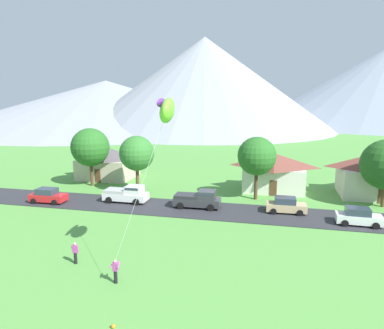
{
  "coord_description": "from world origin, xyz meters",
  "views": [
    {
      "loc": [
        6.31,
        -11.51,
        12.12
      ],
      "look_at": [
        0.02,
        15.25,
        7.03
      ],
      "focal_mm": 33.41,
      "sensor_mm": 36.0,
      "label": 1
    }
  ],
  "objects_px": {
    "parked_car_tan_west_end": "(286,205)",
    "house_right_center": "(108,162)",
    "house_leftmost": "(376,174)",
    "soccer_ball": "(113,326)",
    "house_left_center": "(274,171)",
    "tree_near_left": "(257,156)",
    "tree_center": "(137,153)",
    "pickup_truck_white_west_side": "(127,194)",
    "parked_car_red_mid_east": "(48,196)",
    "kite_flyer_with_kite": "(165,114)",
    "parked_car_white_mid_west": "(359,217)",
    "watcher_person": "(75,252)",
    "tree_left_of_center": "(90,147)",
    "pickup_truck_charcoal_east_side": "(198,199)"
  },
  "relations": [
    {
      "from": "parked_car_red_mid_east",
      "to": "kite_flyer_with_kite",
      "type": "height_order",
      "value": "kite_flyer_with_kite"
    },
    {
      "from": "house_left_center",
      "to": "soccer_ball",
      "type": "relative_size",
      "value": 35.4
    },
    {
      "from": "parked_car_white_mid_west",
      "to": "soccer_ball",
      "type": "height_order",
      "value": "parked_car_white_mid_west"
    },
    {
      "from": "parked_car_tan_west_end",
      "to": "kite_flyer_with_kite",
      "type": "relative_size",
      "value": 0.35
    },
    {
      "from": "tree_center",
      "to": "pickup_truck_charcoal_east_side",
      "type": "distance_m",
      "value": 11.15
    },
    {
      "from": "tree_center",
      "to": "watcher_person",
      "type": "bearing_deg",
      "value": -81.15
    },
    {
      "from": "house_left_center",
      "to": "pickup_truck_white_west_side",
      "type": "height_order",
      "value": "house_left_center"
    },
    {
      "from": "house_right_center",
      "to": "watcher_person",
      "type": "bearing_deg",
      "value": -68.44
    },
    {
      "from": "house_right_center",
      "to": "tree_center",
      "type": "bearing_deg",
      "value": -43.4
    },
    {
      "from": "watcher_person",
      "to": "pickup_truck_white_west_side",
      "type": "bearing_deg",
      "value": 99.68
    },
    {
      "from": "house_left_center",
      "to": "tree_near_left",
      "type": "distance_m",
      "value": 6.09
    },
    {
      "from": "parked_car_tan_west_end",
      "to": "house_right_center",
      "type": "bearing_deg",
      "value": 156.0
    },
    {
      "from": "pickup_truck_charcoal_east_side",
      "to": "kite_flyer_with_kite",
      "type": "bearing_deg",
      "value": -85.89
    },
    {
      "from": "parked_car_tan_west_end",
      "to": "parked_car_white_mid_west",
      "type": "xyz_separation_m",
      "value": [
        6.77,
        -2.26,
        0.0
      ]
    },
    {
      "from": "house_leftmost",
      "to": "pickup_truck_charcoal_east_side",
      "type": "bearing_deg",
      "value": -154.19
    },
    {
      "from": "parked_car_red_mid_east",
      "to": "pickup_truck_white_west_side",
      "type": "xyz_separation_m",
      "value": [
        9.0,
        2.28,
        0.19
      ]
    },
    {
      "from": "parked_car_white_mid_west",
      "to": "soccer_ball",
      "type": "xyz_separation_m",
      "value": [
        -16.2,
        -20.04,
        -0.75
      ]
    },
    {
      "from": "parked_car_tan_west_end",
      "to": "pickup_truck_white_west_side",
      "type": "relative_size",
      "value": 0.82
    },
    {
      "from": "tree_near_left",
      "to": "pickup_truck_charcoal_east_side",
      "type": "distance_m",
      "value": 9.0
    },
    {
      "from": "parked_car_white_mid_west",
      "to": "pickup_truck_white_west_side",
      "type": "relative_size",
      "value": 0.82
    },
    {
      "from": "kite_flyer_with_kite",
      "to": "tree_near_left",
      "type": "bearing_deg",
      "value": 76.46
    },
    {
      "from": "parked_car_red_mid_east",
      "to": "parked_car_white_mid_west",
      "type": "bearing_deg",
      "value": 0.3
    },
    {
      "from": "parked_car_red_mid_east",
      "to": "pickup_truck_charcoal_east_side",
      "type": "height_order",
      "value": "pickup_truck_charcoal_east_side"
    },
    {
      "from": "parked_car_red_mid_east",
      "to": "watcher_person",
      "type": "bearing_deg",
      "value": -49.04
    },
    {
      "from": "house_leftmost",
      "to": "kite_flyer_with_kite",
      "type": "xyz_separation_m",
      "value": [
        -19.43,
        -25.31,
        8.28
      ]
    },
    {
      "from": "house_leftmost",
      "to": "soccer_ball",
      "type": "bearing_deg",
      "value": -122.73
    },
    {
      "from": "house_right_center",
      "to": "parked_car_red_mid_east",
      "type": "distance_m",
      "value": 14.32
    },
    {
      "from": "tree_center",
      "to": "soccer_ball",
      "type": "bearing_deg",
      "value": -70.92
    },
    {
      "from": "tree_near_left",
      "to": "pickup_truck_charcoal_east_side",
      "type": "bearing_deg",
      "value": -139.72
    },
    {
      "from": "soccer_ball",
      "to": "house_right_center",
      "type": "bearing_deg",
      "value": 116.54
    },
    {
      "from": "house_left_center",
      "to": "tree_near_left",
      "type": "xyz_separation_m",
      "value": [
        -2.06,
        -5.03,
        2.75
      ]
    },
    {
      "from": "house_right_center",
      "to": "watcher_person",
      "type": "xyz_separation_m",
      "value": [
        10.93,
        -27.67,
        -1.57
      ]
    },
    {
      "from": "house_right_center",
      "to": "pickup_truck_white_west_side",
      "type": "height_order",
      "value": "house_right_center"
    },
    {
      "from": "house_left_center",
      "to": "tree_near_left",
      "type": "height_order",
      "value": "tree_near_left"
    },
    {
      "from": "house_right_center",
      "to": "parked_car_tan_west_end",
      "type": "relative_size",
      "value": 1.99
    },
    {
      "from": "house_leftmost",
      "to": "parked_car_white_mid_west",
      "type": "distance_m",
      "value": 12.7
    },
    {
      "from": "tree_left_of_center",
      "to": "house_leftmost",
      "type": "bearing_deg",
      "value": 4.63
    },
    {
      "from": "tree_center",
      "to": "parked_car_red_mid_east",
      "type": "distance_m",
      "value": 11.76
    },
    {
      "from": "house_right_center",
      "to": "soccer_ball",
      "type": "distance_m",
      "value": 38.16
    },
    {
      "from": "tree_left_of_center",
      "to": "parked_car_red_mid_east",
      "type": "height_order",
      "value": "tree_left_of_center"
    },
    {
      "from": "tree_near_left",
      "to": "watcher_person",
      "type": "relative_size",
      "value": 4.58
    },
    {
      "from": "house_leftmost",
      "to": "tree_center",
      "type": "height_order",
      "value": "tree_center"
    },
    {
      "from": "tree_center",
      "to": "parked_car_white_mid_west",
      "type": "xyz_separation_m",
      "value": [
        25.45,
        -6.69,
        -4.31
      ]
    },
    {
      "from": "tree_left_of_center",
      "to": "pickup_truck_white_west_side",
      "type": "relative_size",
      "value": 1.56
    },
    {
      "from": "tree_center",
      "to": "parked_car_red_mid_east",
      "type": "bearing_deg",
      "value": -141.12
    },
    {
      "from": "house_right_center",
      "to": "tree_center",
      "type": "height_order",
      "value": "tree_center"
    },
    {
      "from": "tree_center",
      "to": "pickup_truck_white_west_side",
      "type": "relative_size",
      "value": 1.43
    },
    {
      "from": "parked_car_tan_west_end",
      "to": "kite_flyer_with_kite",
      "type": "distance_m",
      "value": 20.62
    },
    {
      "from": "house_right_center",
      "to": "tree_center",
      "type": "distance_m",
      "value": 11.04
    },
    {
      "from": "house_left_center",
      "to": "pickup_truck_charcoal_east_side",
      "type": "bearing_deg",
      "value": -128.6
    }
  ]
}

